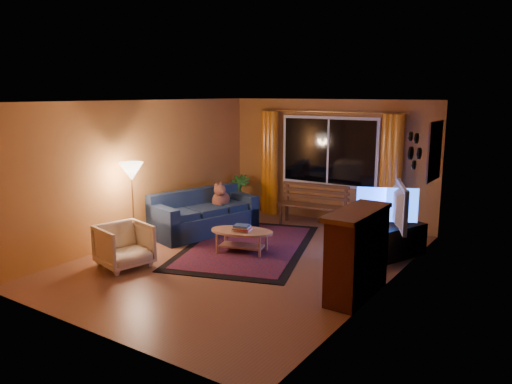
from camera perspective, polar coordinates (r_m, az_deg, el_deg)
The scene contains 22 objects.
floor at distance 8.09m, azimuth -1.19°, elevation -7.73°, with size 4.50×6.00×0.02m, color brown.
ceiling at distance 7.65m, azimuth -1.27°, elevation 10.41°, with size 4.50×6.00×0.02m, color white.
wall_back at distance 10.36m, azimuth 8.37°, elevation 3.53°, with size 4.50×0.02×2.50m, color #BB7938.
wall_left at distance 9.24m, azimuth -12.81°, elevation 2.44°, with size 0.02×6.00×2.50m, color #BB7938.
wall_right at distance 6.76m, azimuth 14.68°, elevation -0.84°, with size 0.02×6.00×2.50m, color #BB7938.
window at distance 10.27m, azimuth 8.24°, elevation 4.60°, with size 2.00×0.02×1.30m, color black.
curtain_rod at distance 10.17m, azimuth 8.26°, elevation 9.05°, with size 0.03×0.03×3.20m, color #BF8C3F.
curtain_left at distance 10.90m, azimuth 1.63°, elevation 3.34°, with size 0.36×0.36×2.24m, color orange.
curtain_right at distance 9.76m, azimuth 15.19°, elevation 2.01°, with size 0.36×0.36×2.24m, color orange.
bench at distance 10.02m, azimuth 6.45°, elevation -2.75°, with size 1.39×0.41×0.42m, color #4B2914.
potted_plant at distance 10.93m, azimuth -1.94°, elevation -0.31°, with size 0.48×0.48×0.86m, color #235B1E.
sofa at distance 9.47m, azimuth -5.91°, elevation -2.34°, with size 0.86×2.00×0.81m, color #1A2841.
dog at distance 9.73m, azimuth -4.03°, elevation -0.44°, with size 0.34×0.46×0.51m, color #98543D, non-canonical shape.
armchair at distance 7.90m, azimuth -14.84°, elevation -5.71°, with size 0.71×0.67×0.74m, color beige.
floor_lamp at distance 8.64m, azimuth -13.87°, elevation -1.62°, with size 0.25×0.25×1.49m, color #BF8C3F.
rug at distance 8.70m, azimuth -1.04°, elevation -6.20°, with size 2.00×3.17×0.02m, color maroon.
coffee_table at distance 8.34m, azimuth -1.62°, elevation -5.67°, with size 1.07×1.07×0.39m, color #B1795A.
tv_console at distance 8.35m, azimuth 15.19°, elevation -5.58°, with size 0.42×1.26×0.53m, color black.
television at distance 8.19m, azimuth 15.41°, elevation -1.49°, with size 1.20×0.16×0.69m, color black.
fireplace at distance 6.65m, azimuth 11.51°, elevation -7.15°, with size 0.40×1.20×1.10m, color maroon.
mirror_cluster at distance 7.92m, azimuth 17.65°, elevation 4.77°, with size 0.06×0.60×0.56m, color black, non-canonical shape.
painting at distance 9.04m, azimuth 19.72°, elevation 4.43°, with size 0.04×0.76×0.96m, color #D7470A.
Camera 1 is at (4.38, -6.27, 2.63)m, focal length 35.00 mm.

